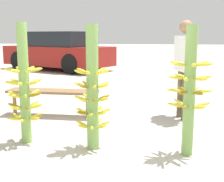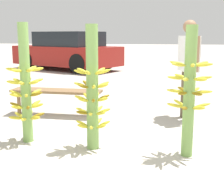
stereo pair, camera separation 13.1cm
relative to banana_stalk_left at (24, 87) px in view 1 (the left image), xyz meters
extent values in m
plane|color=#B2AA9E|center=(0.96, -0.40, -0.71)|extent=(80.00, 80.00, 0.00)
cylinder|color=#7AA851|center=(0.00, 0.00, 0.03)|extent=(0.13, 0.13, 1.48)
ellipsoid|color=gold|center=(0.10, -0.10, 0.21)|extent=(0.15, 0.15, 0.07)
ellipsoid|color=gold|center=(0.14, 0.04, 0.21)|extent=(0.18, 0.09, 0.07)
ellipsoid|color=gold|center=(0.03, 0.14, 0.21)|extent=(0.08, 0.18, 0.07)
ellipsoid|color=gold|center=(-0.10, 0.10, 0.21)|extent=(0.15, 0.15, 0.07)
ellipsoid|color=gold|center=(-0.14, -0.04, 0.21)|extent=(0.18, 0.09, 0.07)
ellipsoid|color=gold|center=(-0.03, -0.14, 0.21)|extent=(0.08, 0.18, 0.07)
ellipsoid|color=gold|center=(-0.11, -0.09, 0.06)|extent=(0.16, 0.14, 0.08)
ellipsoid|color=gold|center=(0.02, -0.14, 0.06)|extent=(0.06, 0.18, 0.08)
ellipsoid|color=gold|center=(0.13, -0.05, 0.06)|extent=(0.18, 0.10, 0.08)
ellipsoid|color=gold|center=(0.11, 0.09, 0.06)|extent=(0.16, 0.14, 0.08)
ellipsoid|color=gold|center=(-0.02, 0.14, 0.06)|extent=(0.06, 0.18, 0.08)
ellipsoid|color=gold|center=(-0.13, 0.05, 0.06)|extent=(0.18, 0.10, 0.08)
ellipsoid|color=gold|center=(0.08, 0.12, -0.09)|extent=(0.13, 0.17, 0.09)
ellipsoid|color=gold|center=(-0.06, 0.13, -0.09)|extent=(0.11, 0.17, 0.09)
ellipsoid|color=gold|center=(-0.14, 0.01, -0.09)|extent=(0.18, 0.05, 0.09)
ellipsoid|color=gold|center=(-0.08, -0.12, -0.09)|extent=(0.13, 0.17, 0.09)
ellipsoid|color=gold|center=(0.06, -0.13, -0.09)|extent=(0.11, 0.17, 0.09)
ellipsoid|color=olive|center=(0.14, -0.01, -0.09)|extent=(0.18, 0.05, 0.09)
ellipsoid|color=gold|center=(-0.07, -0.12, -0.24)|extent=(0.12, 0.17, 0.09)
ellipsoid|color=olive|center=(0.07, -0.12, -0.24)|extent=(0.13, 0.17, 0.09)
ellipsoid|color=gold|center=(0.14, 0.00, -0.24)|extent=(0.17, 0.04, 0.09)
ellipsoid|color=gold|center=(0.07, 0.12, -0.24)|extent=(0.12, 0.17, 0.09)
ellipsoid|color=gold|center=(-0.07, 0.12, -0.24)|extent=(0.13, 0.17, 0.09)
ellipsoid|color=olive|center=(-0.14, 0.00, -0.24)|extent=(0.17, 0.04, 0.09)
ellipsoid|color=gold|center=(-0.13, 0.05, -0.39)|extent=(0.18, 0.10, 0.08)
ellipsoid|color=gold|center=(-0.11, -0.09, -0.39)|extent=(0.16, 0.14, 0.08)
ellipsoid|color=gold|center=(0.02, -0.14, -0.39)|extent=(0.06, 0.18, 0.08)
ellipsoid|color=gold|center=(0.13, -0.05, -0.39)|extent=(0.18, 0.10, 0.08)
ellipsoid|color=olive|center=(0.11, 0.09, -0.39)|extent=(0.16, 0.14, 0.08)
ellipsoid|color=gold|center=(-0.02, 0.14, -0.39)|extent=(0.06, 0.18, 0.08)
cylinder|color=#7AA851|center=(0.87, -0.10, 0.02)|extent=(0.14, 0.14, 1.45)
ellipsoid|color=gold|center=(0.96, -0.20, 0.21)|extent=(0.14, 0.14, 0.08)
ellipsoid|color=gold|center=(1.00, -0.08, 0.21)|extent=(0.16, 0.05, 0.08)
ellipsoid|color=gold|center=(0.94, 0.02, 0.21)|extent=(0.12, 0.15, 0.08)
ellipsoid|color=gold|center=(0.82, 0.04, 0.21)|extent=(0.08, 0.16, 0.08)
ellipsoid|color=gold|center=(0.74, -0.05, 0.21)|extent=(0.16, 0.09, 0.08)
ellipsoid|color=gold|center=(0.75, -0.17, 0.21)|extent=(0.15, 0.11, 0.08)
ellipsoid|color=gold|center=(0.85, -0.23, 0.21)|extent=(0.06, 0.16, 0.08)
ellipsoid|color=gold|center=(0.88, 0.04, 0.06)|extent=(0.05, 0.16, 0.08)
ellipsoid|color=olive|center=(0.77, 0.00, 0.06)|extent=(0.14, 0.14, 0.08)
ellipsoid|color=gold|center=(0.73, -0.11, 0.06)|extent=(0.16, 0.06, 0.08)
ellipsoid|color=olive|center=(0.79, -0.21, 0.06)|extent=(0.11, 0.15, 0.08)
ellipsoid|color=gold|center=(0.91, -0.23, 0.06)|extent=(0.09, 0.16, 0.08)
ellipsoid|color=gold|center=(1.00, -0.14, 0.06)|extent=(0.16, 0.09, 0.08)
ellipsoid|color=gold|center=(0.98, -0.02, 0.06)|extent=(0.15, 0.12, 0.08)
ellipsoid|color=gold|center=(0.89, 0.04, -0.10)|extent=(0.06, 0.16, 0.08)
ellipsoid|color=gold|center=(0.77, 0.01, -0.10)|extent=(0.13, 0.14, 0.08)
ellipsoid|color=gold|center=(0.73, -0.11, -0.10)|extent=(0.16, 0.05, 0.08)
ellipsoid|color=gold|center=(0.79, -0.21, -0.10)|extent=(0.12, 0.15, 0.08)
ellipsoid|color=olive|center=(0.91, -0.23, -0.10)|extent=(0.08, 0.16, 0.08)
ellipsoid|color=gold|center=(1.00, -0.15, -0.10)|extent=(0.16, 0.09, 0.08)
ellipsoid|color=olive|center=(0.99, -0.03, -0.10)|extent=(0.15, 0.11, 0.08)
ellipsoid|color=gold|center=(0.80, 0.03, -0.26)|extent=(0.11, 0.16, 0.08)
ellipsoid|color=gold|center=(0.73, -0.07, -0.26)|extent=(0.16, 0.06, 0.08)
ellipsoid|color=olive|center=(0.76, -0.19, -0.26)|extent=(0.14, 0.13, 0.08)
ellipsoid|color=gold|center=(0.88, -0.24, -0.26)|extent=(0.05, 0.16, 0.08)
ellipsoid|color=gold|center=(0.98, -0.18, -0.26)|extent=(0.15, 0.12, 0.08)
ellipsoid|color=gold|center=(1.00, -0.06, -0.26)|extent=(0.16, 0.08, 0.08)
ellipsoid|color=gold|center=(0.92, 0.03, -0.26)|extent=(0.09, 0.16, 0.08)
ellipsoid|color=gold|center=(0.77, -0.19, -0.42)|extent=(0.14, 0.14, 0.09)
ellipsoid|color=gold|center=(0.88, -0.23, -0.42)|extent=(0.06, 0.16, 0.09)
ellipsoid|color=gold|center=(0.98, -0.17, -0.42)|extent=(0.15, 0.11, 0.09)
ellipsoid|color=gold|center=(1.00, -0.05, -0.42)|extent=(0.16, 0.09, 0.09)
ellipsoid|color=gold|center=(0.91, 0.03, -0.42)|extent=(0.09, 0.16, 0.09)
ellipsoid|color=gold|center=(0.79, 0.02, -0.42)|extent=(0.12, 0.15, 0.09)
ellipsoid|color=gold|center=(0.73, -0.08, -0.42)|extent=(0.16, 0.05, 0.09)
cylinder|color=#7AA851|center=(1.95, -0.14, 0.01)|extent=(0.13, 0.13, 1.44)
ellipsoid|color=gold|center=(2.09, -0.21, 0.32)|extent=(0.19, 0.11, 0.06)
ellipsoid|color=gold|center=(2.08, -0.06, 0.32)|extent=(0.18, 0.14, 0.06)
ellipsoid|color=gold|center=(1.94, 0.01, 0.32)|extent=(0.05, 0.19, 0.06)
ellipsoid|color=gold|center=(1.82, -0.08, 0.32)|extent=(0.19, 0.11, 0.06)
ellipsoid|color=gold|center=(1.83, -0.23, 0.32)|extent=(0.18, 0.14, 0.06)
ellipsoid|color=gold|center=(1.96, -0.29, 0.32)|extent=(0.05, 0.19, 0.06)
ellipsoid|color=gold|center=(1.80, -0.17, 0.17)|extent=(0.19, 0.07, 0.06)
ellipsoid|color=gold|center=(1.90, -0.29, 0.17)|extent=(0.10, 0.19, 0.06)
ellipsoid|color=gold|center=(2.05, -0.26, 0.17)|extent=(0.15, 0.17, 0.06)
ellipsoid|color=gold|center=(2.10, -0.12, 0.17)|extent=(0.19, 0.07, 0.06)
ellipsoid|color=gold|center=(2.01, 0.00, 0.17)|extent=(0.10, 0.19, 0.06)
ellipsoid|color=gold|center=(1.86, -0.03, 0.17)|extent=(0.15, 0.17, 0.06)
ellipsoid|color=gold|center=(1.80, -0.14, 0.02)|extent=(0.19, 0.04, 0.05)
ellipsoid|color=olive|center=(1.87, -0.27, 0.02)|extent=(0.13, 0.18, 0.05)
ellipsoid|color=olive|center=(2.02, -0.28, 0.02)|extent=(0.12, 0.18, 0.05)
ellipsoid|color=gold|center=(2.10, -0.15, 0.02)|extent=(0.19, 0.04, 0.05)
ellipsoid|color=gold|center=(2.03, -0.02, 0.02)|extent=(0.13, 0.18, 0.05)
ellipsoid|color=olive|center=(1.88, -0.01, 0.02)|extent=(0.12, 0.18, 0.05)
ellipsoid|color=olive|center=(1.90, -0.28, -0.13)|extent=(0.10, 0.19, 0.08)
ellipsoid|color=gold|center=(2.05, -0.26, -0.13)|extent=(0.15, 0.17, 0.08)
ellipsoid|color=gold|center=(2.10, -0.12, -0.13)|extent=(0.19, 0.07, 0.08)
ellipsoid|color=olive|center=(2.00, 0.00, -0.13)|extent=(0.10, 0.19, 0.08)
ellipsoid|color=gold|center=(1.86, -0.03, -0.13)|extent=(0.15, 0.17, 0.08)
ellipsoid|color=gold|center=(1.81, -0.17, -0.13)|extent=(0.19, 0.07, 0.08)
cylinder|color=brown|center=(2.07, 1.34, -0.32)|extent=(0.16, 0.16, 0.77)
cylinder|color=brown|center=(2.01, 1.53, -0.32)|extent=(0.16, 0.16, 0.77)
cube|color=white|center=(2.04, 1.44, 0.33)|extent=(0.32, 0.49, 0.55)
cylinder|color=#936B4C|center=(2.12, 1.17, 0.35)|extent=(0.13, 0.13, 0.52)
cylinder|color=#936B4C|center=(1.96, 1.70, 0.35)|extent=(0.13, 0.13, 0.52)
sphere|color=#936B4C|center=(2.04, 1.44, 0.74)|extent=(0.21, 0.21, 0.21)
cube|color=brown|center=(-0.08, 1.30, -0.30)|extent=(1.51, 0.38, 0.04)
cylinder|color=brown|center=(-0.70, 1.44, -0.51)|extent=(0.06, 0.06, 0.39)
cylinder|color=brown|center=(0.54, 1.42, -0.51)|extent=(0.06, 0.06, 0.39)
cylinder|color=brown|center=(-0.70, 1.19, -0.51)|extent=(0.06, 0.06, 0.39)
cylinder|color=brown|center=(0.53, 1.16, -0.51)|extent=(0.06, 0.06, 0.39)
cube|color=maroon|center=(-2.08, 8.00, -0.17)|extent=(4.54, 3.37, 0.71)
cube|color=black|center=(-1.93, 7.93, 0.46)|extent=(2.77, 2.45, 0.54)
cylinder|color=black|center=(-3.59, 7.82, -0.36)|extent=(0.71, 0.47, 0.69)
cylinder|color=black|center=(-2.91, 9.28, -0.36)|extent=(0.71, 0.47, 0.69)
cylinder|color=black|center=(-1.24, 6.73, -0.36)|extent=(0.71, 0.47, 0.69)
cylinder|color=black|center=(-0.56, 8.19, -0.36)|extent=(0.71, 0.47, 0.69)
camera|label=1|loc=(1.56, -3.57, 0.63)|focal=50.00mm
camera|label=2|loc=(1.69, -3.55, 0.63)|focal=50.00mm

